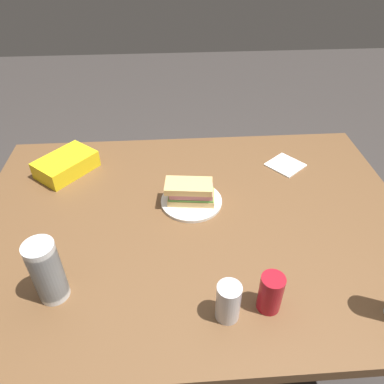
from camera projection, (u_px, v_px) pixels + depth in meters
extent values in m
plane|color=#383330|center=(193.00, 330.00, 1.75)|extent=(8.00, 8.00, 0.00)
cube|color=brown|center=(193.00, 224.00, 1.31)|extent=(1.56, 1.12, 0.04)
cylinder|color=brown|center=(317.00, 204.00, 1.95)|extent=(0.07, 0.07, 0.68)
cylinder|color=brown|center=(50.00, 216.00, 1.87)|extent=(0.07, 0.07, 0.68)
cylinder|color=white|center=(192.00, 201.00, 1.37)|extent=(0.23, 0.23, 0.01)
cube|color=#DBB26B|center=(192.00, 197.00, 1.36)|extent=(0.18, 0.11, 0.02)
cube|color=#599E3F|center=(192.00, 194.00, 1.35)|extent=(0.17, 0.10, 0.01)
cube|color=#C6727A|center=(192.00, 191.00, 1.34)|extent=(0.16, 0.10, 0.02)
cube|color=yellow|center=(192.00, 188.00, 1.33)|extent=(0.16, 0.10, 0.01)
cube|color=#DBB26B|center=(189.00, 186.00, 1.32)|extent=(0.18, 0.11, 0.02)
cylinder|color=maroon|center=(271.00, 293.00, 0.99)|extent=(0.07, 0.07, 0.12)
cube|color=yellow|center=(66.00, 165.00, 1.50)|extent=(0.26, 0.27, 0.07)
cylinder|color=silver|center=(52.00, 284.00, 1.03)|extent=(0.08, 0.08, 0.09)
cylinder|color=silver|center=(50.00, 280.00, 1.02)|extent=(0.08, 0.08, 0.09)
cylinder|color=silver|center=(49.00, 276.00, 1.00)|extent=(0.08, 0.08, 0.09)
cylinder|color=silver|center=(47.00, 271.00, 0.99)|extent=(0.08, 0.08, 0.09)
cylinder|color=silver|center=(45.00, 267.00, 0.98)|extent=(0.08, 0.08, 0.09)
cylinder|color=silver|center=(44.00, 263.00, 0.97)|extent=(0.08, 0.08, 0.09)
cylinder|color=silver|center=(42.00, 258.00, 0.96)|extent=(0.08, 0.08, 0.09)
cylinder|color=silver|center=(228.00, 302.00, 0.97)|extent=(0.07, 0.07, 0.12)
cube|color=white|center=(285.00, 165.00, 1.56)|extent=(0.18, 0.18, 0.01)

